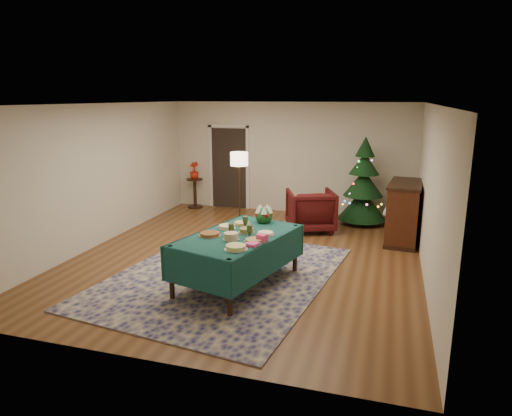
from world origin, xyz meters
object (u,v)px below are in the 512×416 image
(piano, at_px, (404,213))
(floor_lamp, at_px, (239,163))
(gift_box, at_px, (262,238))
(armchair, at_px, (311,208))
(potted_plant, at_px, (194,174))
(side_table, at_px, (195,194))
(christmas_tree, at_px, (363,185))
(buffet_table, at_px, (238,245))

(piano, bearing_deg, floor_lamp, 174.89)
(gift_box, bearing_deg, piano, 58.12)
(armchair, xyz_separation_m, potted_plant, (-3.25, 1.22, 0.39))
(side_table, height_order, christmas_tree, christmas_tree)
(floor_lamp, xyz_separation_m, christmas_tree, (2.67, 0.81, -0.49))
(christmas_tree, bearing_deg, buffet_table, -110.78)
(gift_box, height_order, piano, piano)
(armchair, distance_m, side_table, 3.47)
(buffet_table, height_order, christmas_tree, christmas_tree)
(armchair, height_order, floor_lamp, floor_lamp)
(gift_box, height_order, side_table, gift_box)
(floor_lamp, bearing_deg, armchair, -3.89)
(christmas_tree, bearing_deg, gift_box, -104.56)
(buffet_table, height_order, piano, piano)
(potted_plant, distance_m, christmas_tree, 4.28)
(floor_lamp, bearing_deg, piano, -5.11)
(gift_box, xyz_separation_m, armchair, (0.11, 3.43, -0.37))
(floor_lamp, bearing_deg, christmas_tree, 16.89)
(potted_plant, bearing_deg, armchair, -20.64)
(buffet_table, xyz_separation_m, gift_box, (0.44, -0.20, 0.21))
(gift_box, distance_m, christmas_tree, 4.50)
(floor_lamp, bearing_deg, side_table, 145.22)
(potted_plant, bearing_deg, christmas_tree, -4.02)
(piano, bearing_deg, armchair, 173.83)
(armchair, relative_size, potted_plant, 2.25)
(gift_box, bearing_deg, christmas_tree, 75.44)
(floor_lamp, xyz_separation_m, potted_plant, (-1.60, 1.11, -0.50))
(gift_box, xyz_separation_m, floor_lamp, (-1.54, 3.54, 0.52))
(buffet_table, relative_size, armchair, 2.36)
(potted_plant, bearing_deg, buffet_table, -58.79)
(armchair, height_order, piano, piano)
(buffet_table, relative_size, christmas_tree, 1.17)
(gift_box, relative_size, side_table, 0.17)
(gift_box, height_order, potted_plant, potted_plant)
(side_table, bearing_deg, piano, -15.51)
(gift_box, bearing_deg, armchair, 88.18)
(potted_plant, relative_size, christmas_tree, 0.22)
(floor_lamp, height_order, christmas_tree, christmas_tree)
(armchair, bearing_deg, side_table, -42.03)
(potted_plant, bearing_deg, floor_lamp, -34.78)
(gift_box, distance_m, armchair, 3.45)
(side_table, distance_m, piano, 5.34)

